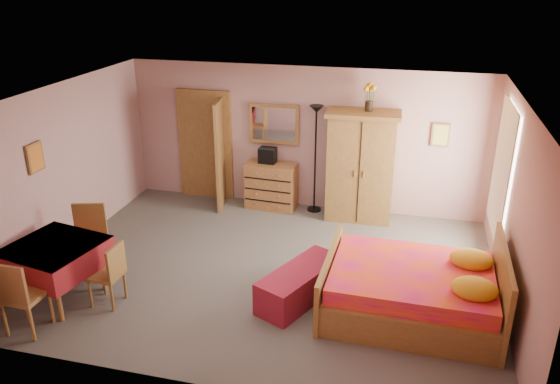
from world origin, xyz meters
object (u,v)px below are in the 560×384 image
(chest_of_drawers, at_px, (271,186))
(sunflower_vase, at_px, (369,97))
(floor_lamp, at_px, (315,160))
(bed, at_px, (412,277))
(chair_north, at_px, (88,242))
(stereo, at_px, (268,155))
(dining_table, at_px, (58,272))
(chair_south, at_px, (24,294))
(chair_west, at_px, (15,263))
(wardrobe, at_px, (360,167))
(wall_mirror, at_px, (274,124))
(bench, at_px, (300,284))
(chair_east, at_px, (106,274))

(chest_of_drawers, height_order, sunflower_vase, sunflower_vase)
(chest_of_drawers, relative_size, floor_lamp, 0.46)
(bed, xyz_separation_m, chair_north, (-4.54, -0.14, -0.00))
(stereo, relative_size, dining_table, 0.28)
(chest_of_drawers, relative_size, chair_south, 0.89)
(dining_table, height_order, chair_west, chair_west)
(stereo, xyz_separation_m, wardrobe, (1.70, -0.13, -0.03))
(wall_mirror, height_order, sunflower_vase, sunflower_vase)
(bench, bearing_deg, dining_table, -166.48)
(dining_table, bearing_deg, chair_west, -177.65)
(wardrobe, xyz_separation_m, bench, (-0.46, -2.78, -0.74))
(chair_south, bearing_deg, stereo, 66.98)
(stereo, xyz_separation_m, chair_south, (-1.86, -4.38, -0.49))
(wardrobe, distance_m, bench, 2.91)
(chest_of_drawers, distance_m, floor_lamp, 0.97)
(bed, relative_size, dining_table, 2.03)
(chest_of_drawers, height_order, dining_table, chest_of_drawers)
(dining_table, bearing_deg, floor_lamp, 52.79)
(stereo, relative_size, wardrobe, 0.16)
(wardrobe, xyz_separation_m, sunflower_vase, (0.07, 0.06, 1.21))
(sunflower_vase, distance_m, dining_table, 5.45)
(chest_of_drawers, xyz_separation_m, bench, (1.17, -2.86, -0.20))
(wall_mirror, relative_size, sunflower_vase, 1.96)
(wall_mirror, distance_m, chair_south, 5.05)
(chair_west, distance_m, chair_east, 1.33)
(bench, height_order, chair_south, chair_south)
(dining_table, xyz_separation_m, chair_east, (0.69, 0.05, 0.03))
(chest_of_drawers, distance_m, bed, 3.83)
(sunflower_vase, bearing_deg, chair_south, -130.08)
(wardrobe, bearing_deg, stereo, 173.81)
(wall_mirror, bearing_deg, dining_table, -118.15)
(wardrobe, relative_size, chair_north, 1.90)
(bench, distance_m, chair_south, 3.45)
(wall_mirror, relative_size, chair_east, 1.06)
(chair_west, bearing_deg, wall_mirror, 126.58)
(sunflower_vase, bearing_deg, dining_table, -135.65)
(bed, relative_size, chair_west, 2.46)
(chair_south, bearing_deg, chair_north, 90.10)
(wardrobe, bearing_deg, bed, -72.22)
(wall_mirror, distance_m, chair_east, 4.15)
(wardrobe, relative_size, bench, 1.42)
(stereo, relative_size, chair_south, 0.30)
(chest_of_drawers, height_order, wall_mirror, wall_mirror)
(floor_lamp, xyz_separation_m, bed, (1.80, -2.87, -0.47))
(wall_mirror, distance_m, wardrobe, 1.75)
(bench, distance_m, chair_east, 2.58)
(wardrobe, bearing_deg, chest_of_drawers, 175.26)
(floor_lamp, bearing_deg, bench, -82.82)
(wall_mirror, xyz_separation_m, wardrobe, (1.62, -0.29, -0.58))
(wardrobe, bearing_deg, chair_west, -141.99)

